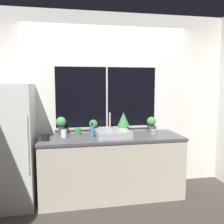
# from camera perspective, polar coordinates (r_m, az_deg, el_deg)

# --- Properties ---
(ground_plane) EXTENTS (14.00, 14.00, 0.00)m
(ground_plane) POSITION_cam_1_polar(r_m,az_deg,el_deg) (3.56, 0.94, -20.79)
(ground_plane) COLOR #38332D
(wall_back) EXTENTS (8.00, 0.09, 2.70)m
(wall_back) POSITION_cam_1_polar(r_m,az_deg,el_deg) (3.89, -1.28, 2.36)
(wall_back) COLOR silver
(wall_back) RESTS_ON ground_plane
(wall_right) EXTENTS (0.06, 7.00, 2.70)m
(wall_right) POSITION_cam_1_polar(r_m,az_deg,el_deg) (5.29, 18.47, 3.15)
(wall_right) COLOR silver
(wall_right) RESTS_ON ground_plane
(counter) EXTENTS (2.03, 0.69, 0.88)m
(counter) POSITION_cam_1_polar(r_m,az_deg,el_deg) (3.69, -0.15, -12.32)
(counter) COLOR beige
(counter) RESTS_ON ground_plane
(refrigerator) EXTENTS (0.60, 0.73, 1.63)m
(refrigerator) POSITION_cam_1_polar(r_m,az_deg,el_deg) (3.62, -22.12, -7.03)
(refrigerator) COLOR silver
(refrigerator) RESTS_ON ground_plane
(sink) EXTENTS (0.47, 0.47, 0.32)m
(sink) POSITION_cam_1_polar(r_m,az_deg,el_deg) (3.55, 0.21, -4.91)
(sink) COLOR #ADADB2
(sink) RESTS_ON counter
(potted_plant_far_left) EXTENTS (0.15, 0.15, 0.26)m
(potted_plant_far_left) POSITION_cam_1_polar(r_m,az_deg,el_deg) (3.73, -11.55, -2.73)
(potted_plant_far_left) COLOR #4C4C51
(potted_plant_far_left) RESTS_ON counter
(potted_plant_center_left) EXTENTS (0.13, 0.13, 0.21)m
(potted_plant_center_left) POSITION_cam_1_polar(r_m,az_deg,el_deg) (3.77, -4.28, -3.21)
(potted_plant_center_left) COLOR #4C4C51
(potted_plant_center_left) RESTS_ON counter
(potted_plant_center_right) EXTENTS (0.19, 0.19, 0.31)m
(potted_plant_center_right) POSITION_cam_1_polar(r_m,az_deg,el_deg) (3.84, 2.64, -1.96)
(potted_plant_center_right) COLOR #4C4C51
(potted_plant_center_right) RESTS_ON counter
(potted_plant_far_right) EXTENTS (0.14, 0.14, 0.23)m
(potted_plant_far_right) POSITION_cam_1_polar(r_m,az_deg,el_deg) (3.98, 8.98, -2.58)
(potted_plant_far_right) COLOR #4C4C51
(potted_plant_far_right) RESTS_ON counter
(soap_bottle) EXTENTS (0.05, 0.05, 0.21)m
(soap_bottle) POSITION_cam_1_polar(r_m,az_deg,el_deg) (3.49, -4.54, -4.39)
(soap_bottle) COLOR teal
(soap_bottle) RESTS_ON counter
(mug_black) EXTENTS (0.09, 0.09, 0.09)m
(mug_black) POSITION_cam_1_polar(r_m,az_deg,el_deg) (3.42, -14.92, -5.60)
(mug_black) COLOR black
(mug_black) RESTS_ON counter
(mug_grey) EXTENTS (0.08, 0.08, 0.08)m
(mug_grey) POSITION_cam_1_polar(r_m,az_deg,el_deg) (3.72, 9.45, -4.57)
(mug_grey) COLOR gray
(mug_grey) RESTS_ON counter
(mug_green) EXTENTS (0.09, 0.09, 0.10)m
(mug_green) POSITION_cam_1_polar(r_m,az_deg,el_deg) (3.70, -7.82, -4.46)
(mug_green) COLOR #38844C
(mug_green) RESTS_ON counter
(mug_white) EXTENTS (0.07, 0.07, 0.10)m
(mug_white) POSITION_cam_1_polar(r_m,az_deg,el_deg) (3.56, -10.94, -4.90)
(mug_white) COLOR white
(mug_white) RESTS_ON counter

